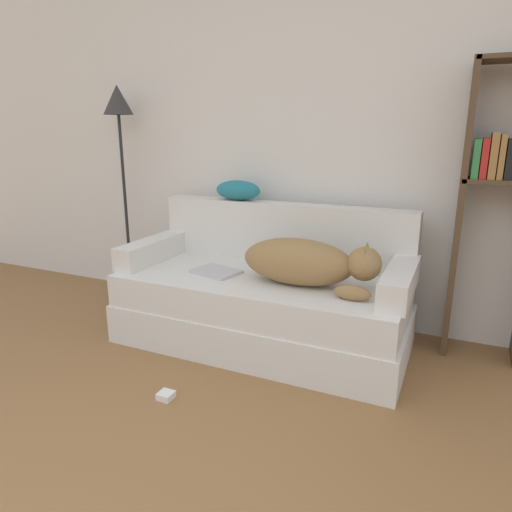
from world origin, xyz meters
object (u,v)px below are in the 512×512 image
(dog, at_px, (306,262))
(floor_lamp, at_px, (119,125))
(laptop, at_px, (216,272))
(bookshelf, at_px, (498,196))
(couch, at_px, (262,310))
(power_adapter, at_px, (166,396))
(throw_pillow, at_px, (238,190))

(dog, distance_m, floor_lamp, 1.87)
(laptop, height_order, bookshelf, bookshelf)
(couch, xyz_separation_m, floor_lamp, (-1.35, 0.36, 1.15))
(power_adapter, bearing_deg, dog, 56.78)
(throw_pillow, height_order, floor_lamp, floor_lamp)
(floor_lamp, bearing_deg, couch, -14.80)
(dog, bearing_deg, laptop, -179.28)
(dog, bearing_deg, couch, 167.76)
(dog, height_order, throw_pillow, throw_pillow)
(dog, xyz_separation_m, power_adapter, (-0.49, -0.74, -0.57))
(dog, bearing_deg, throw_pillow, 147.02)
(couch, xyz_separation_m, bookshelf, (1.27, 0.40, 0.75))
(throw_pillow, bearing_deg, dog, -32.98)
(laptop, xyz_separation_m, floor_lamp, (-1.06, 0.43, 0.91))
(laptop, height_order, throw_pillow, throw_pillow)
(couch, relative_size, dog, 2.21)
(dog, relative_size, power_adapter, 10.77)
(dog, height_order, laptop, dog)
(dog, xyz_separation_m, bookshelf, (0.96, 0.47, 0.38))
(couch, height_order, bookshelf, bookshelf)
(throw_pillow, bearing_deg, bookshelf, 1.70)
(power_adapter, bearing_deg, laptop, 98.30)
(throw_pillow, distance_m, power_adapter, 1.48)
(throw_pillow, height_order, power_adapter, throw_pillow)
(laptop, height_order, power_adapter, laptop)
(couch, bearing_deg, dog, -12.24)
(floor_lamp, relative_size, power_adapter, 21.88)
(laptop, relative_size, floor_lamp, 0.20)
(couch, bearing_deg, laptop, -165.70)
(dog, height_order, bookshelf, bookshelf)
(couch, height_order, laptop, laptop)
(couch, bearing_deg, throw_pillow, 134.08)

